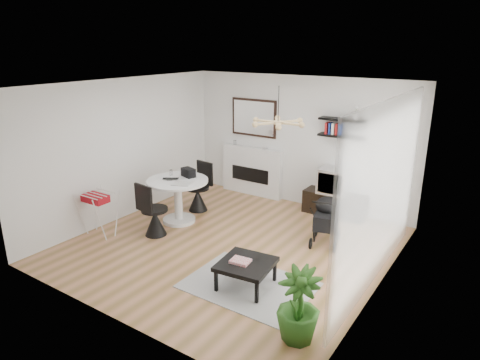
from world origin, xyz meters
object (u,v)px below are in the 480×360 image
Objects in this scene: fireplace at (252,165)px; drying_rack at (99,213)px; potted_plant at (299,305)px; crt_tv at (334,181)px; coffee_table at (246,265)px; stroller at (326,222)px; dining_table at (178,194)px; tv_console at (335,204)px.

drying_rack is (-1.08, -3.39, -0.26)m from fireplace.
potted_plant is (3.15, -3.99, -0.23)m from fireplace.
potted_plant is (1.13, -3.83, -0.26)m from crt_tv.
fireplace is 2.68× the size of coffee_table.
drying_rack is 4.01m from stroller.
crt_tv is 4.01m from potted_plant.
crt_tv is 3.08m from dining_table.
coffee_table is (3.11, 0.02, -0.08)m from drying_rack.
dining_table is 1.47m from drying_rack.
drying_rack is at bearing -133.81° from crt_tv.
dining_table is at bearing -98.38° from fireplace.
fireplace is 2.03m from crt_tv.
crt_tv is at bearing -174.87° from tv_console.
potted_plant reaches higher than tv_console.
fireplace reaches higher than coffee_table.
tv_console is 2.15× the size of crt_tv.
crt_tv is at bearing 45.38° from drying_rack.
stroller is at bearing -30.38° from fireplace.
dining_table is at bearing 57.69° from drying_rack.
potted_plant is (0.74, -2.58, 0.07)m from stroller.
stroller reaches higher than coffee_table.
dining_table is at bearing 151.98° from potted_plant.
fireplace reaches higher than tv_console.
crt_tv reaches higher than tv_console.
drying_rack is 0.89× the size of potted_plant.
fireplace reaches higher than crt_tv.
fireplace is 2.81m from stroller.
drying_rack is at bearing -107.67° from fireplace.
fireplace is at bearing 135.43° from stroller.
drying_rack is at bearing -164.64° from stroller.
crt_tv is 3.24m from coffee_table.
dining_table reaches higher than drying_rack.
crt_tv is 4.50m from drying_rack.
potted_plant is (4.23, -0.60, 0.03)m from drying_rack.
crt_tv is (-0.04, -0.00, 0.48)m from tv_console.
dining_table is at bearing -140.03° from tv_console.
stroller is 2.68m from potted_plant.
tv_console is at bearing 105.86° from potted_plant.
drying_rack is (-3.14, -3.24, 0.19)m from tv_console.
tv_console is 4.52m from drying_rack.
crt_tv is 0.49× the size of dining_table.
tv_console is at bearing 91.21° from stroller.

